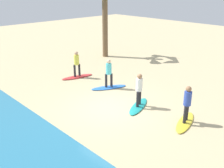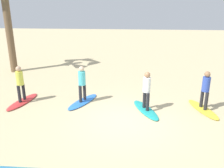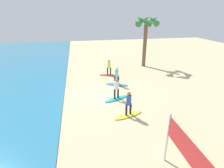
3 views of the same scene
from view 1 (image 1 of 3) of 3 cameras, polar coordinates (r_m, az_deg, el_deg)
name	(u,v)px [view 1 (image 1 of 3)]	position (r m, az deg, el deg)	size (l,w,h in m)	color
ground_plane	(111,108)	(12.88, -0.28, -5.21)	(60.00, 60.00, 0.00)	#CCB789
surfboard_yellow	(185,122)	(11.96, 15.60, -8.01)	(2.10, 0.56, 0.09)	yellow
surfer_yellow	(187,101)	(11.53, 16.07, -3.68)	(0.32, 0.44, 1.64)	#232328
surfboard_teal	(138,106)	(13.01, 5.76, -4.82)	(2.10, 0.56, 0.09)	teal
surfer_teal	(139,87)	(12.61, 5.93, -0.76)	(0.32, 0.44, 1.64)	#232328
surfboard_blue	(109,87)	(15.23, -0.70, -0.74)	(2.10, 0.56, 0.09)	blue
surfer_blue	(109,71)	(14.89, -0.72, 2.80)	(0.32, 0.43, 1.64)	#232328
surfboard_red	(77,77)	(17.12, -7.55, 1.57)	(2.10, 0.56, 0.09)	red
surfer_red	(77,62)	(16.82, -7.71, 4.76)	(0.32, 0.45, 1.64)	#232328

